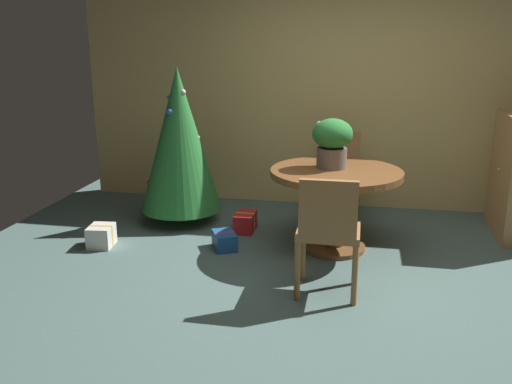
# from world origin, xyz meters

# --- Properties ---
(ground_plane) EXTENTS (6.60, 6.60, 0.00)m
(ground_plane) POSITION_xyz_m (0.00, 0.00, 0.00)
(ground_plane) COLOR #4C6660
(back_wall_panel) EXTENTS (6.00, 0.10, 2.60)m
(back_wall_panel) POSITION_xyz_m (0.00, 2.20, 1.30)
(back_wall_panel) COLOR tan
(back_wall_panel) RESTS_ON ground_plane
(round_dining_table) EXTENTS (1.14, 1.14, 0.73)m
(round_dining_table) POSITION_xyz_m (-0.08, 0.78, 0.55)
(round_dining_table) COLOR brown
(round_dining_table) RESTS_ON ground_plane
(flower_vase) EXTENTS (0.35, 0.35, 0.43)m
(flower_vase) POSITION_xyz_m (-0.14, 0.85, 0.97)
(flower_vase) COLOR #665B51
(flower_vase) RESTS_ON round_dining_table
(wooden_chair_far) EXTENTS (0.42, 0.43, 0.90)m
(wooden_chair_far) POSITION_xyz_m (-0.08, 1.68, 0.50)
(wooden_chair_far) COLOR #9E6B3D
(wooden_chair_far) RESTS_ON ground_plane
(wooden_chair_near) EXTENTS (0.45, 0.40, 0.90)m
(wooden_chair_near) POSITION_xyz_m (-0.08, -0.17, 0.52)
(wooden_chair_near) COLOR #9E6B3D
(wooden_chair_near) RESTS_ON ground_plane
(holiday_tree) EXTENTS (0.81, 0.81, 1.56)m
(holiday_tree) POSITION_xyz_m (-1.66, 1.26, 0.85)
(holiday_tree) COLOR brown
(holiday_tree) RESTS_ON ground_plane
(gift_box_red) EXTENTS (0.19, 0.29, 0.18)m
(gift_box_red) POSITION_xyz_m (-0.96, 1.09, 0.09)
(gift_box_red) COLOR red
(gift_box_red) RESTS_ON ground_plane
(gift_box_blue) EXTENTS (0.28, 0.32, 0.15)m
(gift_box_blue) POSITION_xyz_m (-1.04, 0.60, 0.08)
(gift_box_blue) COLOR #1E569E
(gift_box_blue) RESTS_ON ground_plane
(gift_box_cream) EXTENTS (0.23, 0.27, 0.19)m
(gift_box_cream) POSITION_xyz_m (-2.15, 0.45, 0.10)
(gift_box_cream) COLOR silver
(gift_box_cream) RESTS_ON ground_plane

